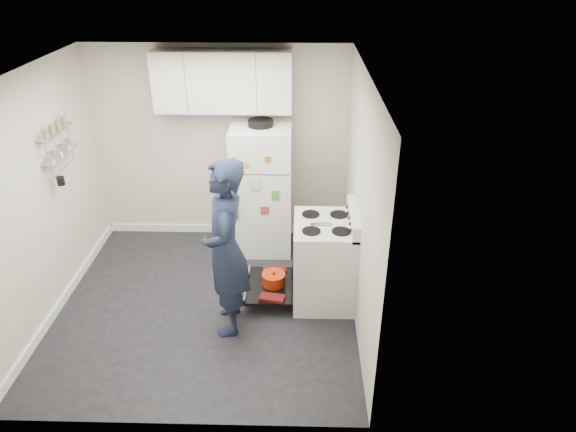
{
  "coord_description": "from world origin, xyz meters",
  "views": [
    {
      "loc": [
        1.0,
        -4.5,
        3.52
      ],
      "look_at": [
        0.89,
        0.11,
        1.05
      ],
      "focal_mm": 32.0,
      "sensor_mm": 36.0,
      "label": 1
    }
  ],
  "objects_px": {
    "person": "(226,249)",
    "electric_range": "(323,262)",
    "refrigerator": "(262,189)",
    "open_oven_door": "(271,283)"
  },
  "relations": [
    {
      "from": "open_oven_door",
      "to": "refrigerator",
      "type": "xyz_separation_m",
      "value": [
        -0.15,
        1.1,
        0.64
      ]
    },
    {
      "from": "person",
      "to": "electric_range",
      "type": "bearing_deg",
      "value": 110.13
    },
    {
      "from": "open_oven_door",
      "to": "person",
      "type": "xyz_separation_m",
      "value": [
        -0.39,
        -0.49,
        0.74
      ]
    },
    {
      "from": "electric_range",
      "to": "person",
      "type": "distance_m",
      "value": 1.17
    },
    {
      "from": "electric_range",
      "to": "open_oven_door",
      "type": "relative_size",
      "value": 1.56
    },
    {
      "from": "open_oven_door",
      "to": "refrigerator",
      "type": "distance_m",
      "value": 1.28
    },
    {
      "from": "electric_range",
      "to": "open_oven_door",
      "type": "distance_m",
      "value": 0.64
    },
    {
      "from": "refrigerator",
      "to": "person",
      "type": "relative_size",
      "value": 0.92
    },
    {
      "from": "electric_range",
      "to": "refrigerator",
      "type": "relative_size",
      "value": 0.65
    },
    {
      "from": "open_oven_door",
      "to": "person",
      "type": "height_order",
      "value": "person"
    }
  ]
}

